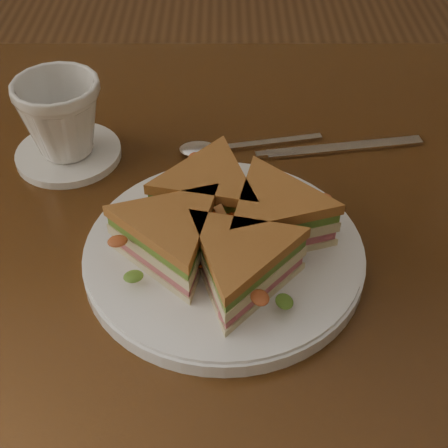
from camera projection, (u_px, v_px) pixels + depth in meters
name	position (u px, v px, depth m)	size (l,w,h in m)	color
table	(245.00, 269.00, 0.77)	(1.20, 0.80, 0.75)	#311B0B
plate	(224.00, 254.00, 0.64)	(0.29, 0.29, 0.02)	white
sandwich_wedges	(224.00, 228.00, 0.61)	(0.27, 0.27, 0.06)	beige
crisps_mound	(224.00, 231.00, 0.61)	(0.09, 0.09, 0.05)	#C64D19
spoon	(216.00, 148.00, 0.78)	(0.18, 0.05, 0.01)	silver
knife	(334.00, 149.00, 0.78)	(0.21, 0.05, 0.00)	silver
saucer	(69.00, 154.00, 0.77)	(0.13, 0.13, 0.01)	white
coffee_cup	(61.00, 118.00, 0.73)	(0.10, 0.10, 0.09)	white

